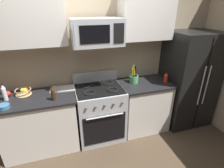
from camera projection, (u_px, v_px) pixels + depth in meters
name	position (u px, v px, depth m)	size (l,w,h in m)	color
ground_plane	(112.00, 165.00, 2.52)	(16.00, 16.00, 0.00)	#473828
wall_back	(93.00, 59.00, 2.92)	(8.00, 0.10, 2.60)	tan
counter_left	(41.00, 123.00, 2.69)	(1.11, 0.64, 0.91)	silver
range_oven	(100.00, 112.00, 2.93)	(0.76, 0.68, 1.09)	#B2B5BA
counter_right	(143.00, 105.00, 3.15)	(0.85, 0.64, 0.91)	silver
refrigerator	(188.00, 80.00, 3.20)	(0.85, 0.75, 1.73)	black
microwave	(97.00, 32.00, 2.41)	(0.72, 0.44, 0.37)	#B2B5BA
upper_cabinets_left	(20.00, 16.00, 2.19)	(1.10, 0.34, 0.78)	silver
upper_cabinets_right	(146.00, 14.00, 2.66)	(0.84, 0.34, 0.78)	silver
utensil_crock	(134.00, 78.00, 2.96)	(0.15, 0.15, 0.32)	#59AD66
fruit_basket	(23.00, 91.00, 2.57)	(0.23, 0.23, 0.10)	tan
apple_loose	(8.00, 94.00, 2.51)	(0.08, 0.08, 0.08)	red
cutting_board	(63.00, 88.00, 2.75)	(0.39, 0.23, 0.02)	silver
bottle_soy	(53.00, 94.00, 2.39)	(0.06, 0.06, 0.22)	#382314
bottle_hot_sauce	(166.00, 78.00, 2.95)	(0.07, 0.07, 0.19)	red
bottle_vinegar	(4.00, 93.00, 2.38)	(0.06, 0.06, 0.25)	silver
prep_bowl	(4.00, 106.00, 2.23)	(0.14, 0.14, 0.05)	teal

